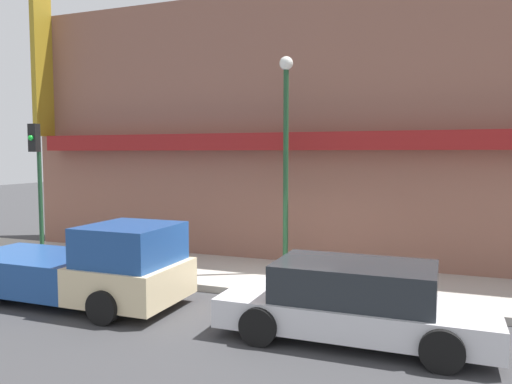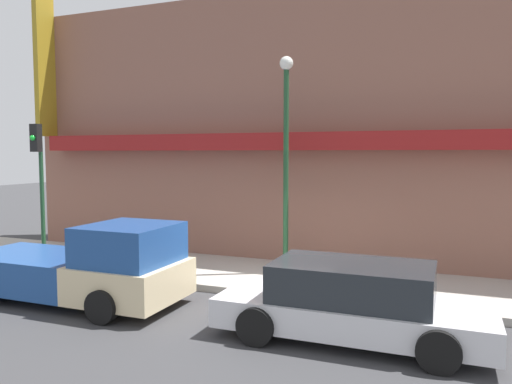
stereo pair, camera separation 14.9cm
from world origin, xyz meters
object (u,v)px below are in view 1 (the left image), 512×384
Objects in this scene: fire_hydrant at (348,280)px; street_lamp at (286,140)px; parked_car at (354,301)px; pickup_truck at (86,268)px; traffic_light at (37,168)px.

street_lamp reaches higher than fire_hydrant.
fire_hydrant is (-0.55, 2.28, -0.22)m from parked_car.
pickup_truck is at bearing 179.99° from parked_car.
fire_hydrant is at bearing 103.52° from parked_car.
parked_car is 5.38m from street_lamp.
traffic_light is at bearing 166.59° from parked_car.
parked_car reaches higher than fire_hydrant.
parked_car is 2.36m from fire_hydrant.
pickup_truck reaches higher than parked_car.
street_lamp reaches higher than pickup_truck.
pickup_truck is 6.02m from parked_car.
street_lamp is 7.27m from traffic_light.
fire_hydrant is 0.11× the size of street_lamp.
pickup_truck is 0.93× the size of street_lamp.
pickup_truck is 5.88m from street_lamp.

